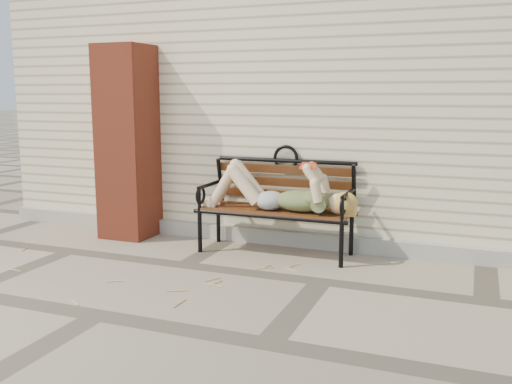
% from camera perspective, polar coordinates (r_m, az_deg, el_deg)
% --- Properties ---
extents(ground, '(80.00, 80.00, 0.00)m').
position_cam_1_polar(ground, '(4.70, 6.52, -8.90)').
color(ground, gray).
rests_on(ground, ground).
extents(house_wall, '(8.00, 4.00, 3.00)m').
position_cam_1_polar(house_wall, '(7.40, 12.80, 9.53)').
color(house_wall, beige).
rests_on(house_wall, ground).
extents(foundation_strip, '(8.00, 0.10, 0.15)m').
position_cam_1_polar(foundation_strip, '(5.59, 9.10, -5.14)').
color(foundation_strip, '#ADA99C').
rests_on(foundation_strip, ground).
extents(brick_pillar, '(0.50, 0.50, 2.00)m').
position_cam_1_polar(brick_pillar, '(6.13, -12.70, 4.85)').
color(brick_pillar, '#9B3923').
rests_on(brick_pillar, ground).
extents(garden_bench, '(1.56, 0.62, 1.01)m').
position_cam_1_polar(garden_bench, '(5.43, 2.26, -0.13)').
color(garden_bench, black).
rests_on(garden_bench, ground).
extents(reading_woman, '(1.47, 0.33, 0.46)m').
position_cam_1_polar(reading_woman, '(5.31, 1.96, 0.01)').
color(reading_woman, '#0A3F48').
rests_on(reading_woman, ground).
extents(straw_scatter, '(3.06, 1.64, 0.01)m').
position_cam_1_polar(straw_scatter, '(5.04, -15.82, -7.88)').
color(straw_scatter, '#CAC063').
rests_on(straw_scatter, ground).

